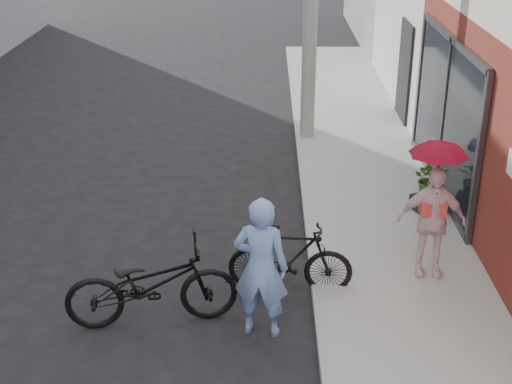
{
  "coord_description": "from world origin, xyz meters",
  "views": [
    {
      "loc": [
        0.29,
        -7.46,
        4.91
      ],
      "look_at": [
        0.16,
        1.03,
        1.1
      ],
      "focal_mm": 50.0,
      "sensor_mm": 36.0,
      "label": 1
    }
  ],
  "objects_px": {
    "bike_left": "(151,284)",
    "kimono_woman": "(431,221)",
    "planter": "(429,204)",
    "officer": "(261,268)",
    "bike_right": "(290,259)"
  },
  "relations": [
    {
      "from": "officer",
      "to": "planter",
      "type": "relative_size",
      "value": 3.96
    },
    {
      "from": "kimono_woman",
      "to": "bike_right",
      "type": "bearing_deg",
      "value": -166.41
    },
    {
      "from": "kimono_woman",
      "to": "bike_left",
      "type": "bearing_deg",
      "value": -159.32
    },
    {
      "from": "bike_left",
      "to": "planter",
      "type": "bearing_deg",
      "value": -63.03
    },
    {
      "from": "kimono_woman",
      "to": "officer",
      "type": "bearing_deg",
      "value": -146.85
    },
    {
      "from": "bike_left",
      "to": "planter",
      "type": "distance_m",
      "value": 4.84
    },
    {
      "from": "officer",
      "to": "planter",
      "type": "distance_m",
      "value": 4.06
    },
    {
      "from": "bike_left",
      "to": "planter",
      "type": "height_order",
      "value": "bike_left"
    },
    {
      "from": "kimono_woman",
      "to": "planter",
      "type": "xyz_separation_m",
      "value": [
        0.42,
        1.88,
        -0.63
      ]
    },
    {
      "from": "bike_left",
      "to": "bike_right",
      "type": "bearing_deg",
      "value": -76.27
    },
    {
      "from": "officer",
      "to": "bike_left",
      "type": "relative_size",
      "value": 0.85
    },
    {
      "from": "planter",
      "to": "officer",
      "type": "bearing_deg",
      "value": -129.9
    },
    {
      "from": "bike_right",
      "to": "planter",
      "type": "distance_m",
      "value": 3.12
    },
    {
      "from": "bike_right",
      "to": "kimono_woman",
      "type": "distance_m",
      "value": 1.86
    },
    {
      "from": "bike_left",
      "to": "kimono_woman",
      "type": "bearing_deg",
      "value": -83.47
    }
  ]
}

